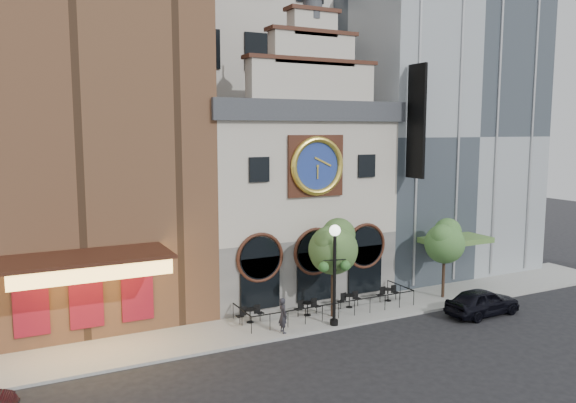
% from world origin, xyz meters
% --- Properties ---
extents(ground, '(120.00, 120.00, 0.00)m').
position_xyz_m(ground, '(0.00, 0.00, 0.00)').
color(ground, black).
rests_on(ground, ground).
extents(sidewalk, '(44.00, 5.00, 0.15)m').
position_xyz_m(sidewalk, '(0.00, 2.50, 0.07)').
color(sidewalk, gray).
rests_on(sidewalk, ground).
extents(clock_building, '(12.60, 8.78, 18.65)m').
position_xyz_m(clock_building, '(0.00, 7.82, 6.69)').
color(clock_building, '#605E5B').
rests_on(clock_building, ground).
extents(theater_building, '(14.00, 15.60, 25.00)m').
position_xyz_m(theater_building, '(-13.00, 9.96, 12.60)').
color(theater_building, brown).
rests_on(theater_building, ground).
extents(retail_building, '(14.00, 14.40, 20.00)m').
position_xyz_m(retail_building, '(12.99, 9.99, 10.14)').
color(retail_building, gray).
rests_on(retail_building, ground).
extents(office_tower, '(20.00, 16.00, 40.00)m').
position_xyz_m(office_tower, '(0.00, 20.00, 20.00)').
color(office_tower, '#B8B1A6').
rests_on(office_tower, ground).
extents(cafe_railing, '(10.60, 2.60, 0.90)m').
position_xyz_m(cafe_railing, '(0.00, 2.50, 0.60)').
color(cafe_railing, black).
rests_on(cafe_railing, sidewalk).
extents(bistro_0, '(1.58, 0.68, 0.90)m').
position_xyz_m(bistro_0, '(-4.70, 2.81, 0.61)').
color(bistro_0, black).
rests_on(bistro_0, sidewalk).
extents(bistro_1, '(1.58, 0.68, 0.90)m').
position_xyz_m(bistro_1, '(-1.32, 2.44, 0.61)').
color(bistro_1, black).
rests_on(bistro_1, sidewalk).
extents(bistro_2, '(1.58, 0.68, 0.90)m').
position_xyz_m(bistro_2, '(1.60, 2.59, 0.61)').
color(bistro_2, black).
rests_on(bistro_2, sidewalk).
extents(bistro_3, '(1.58, 0.68, 0.90)m').
position_xyz_m(bistro_3, '(4.45, 2.60, 0.61)').
color(bistro_3, black).
rests_on(bistro_3, sidewalk).
extents(car_right, '(4.75, 2.06, 1.59)m').
position_xyz_m(car_right, '(7.95, -1.67, 0.80)').
color(car_right, black).
rests_on(car_right, ground).
extents(pedestrian, '(0.47, 0.69, 1.86)m').
position_xyz_m(pedestrian, '(-3.76, 0.63, 1.08)').
color(pedestrian, black).
rests_on(pedestrian, sidewalk).
extents(lamppost, '(1.73, 0.85, 5.50)m').
position_xyz_m(lamppost, '(-0.79, 0.40, 3.55)').
color(lamppost, black).
rests_on(lamppost, sidewalk).
extents(tree_left, '(2.88, 2.78, 5.56)m').
position_xyz_m(tree_left, '(-0.07, 1.70, 4.22)').
color(tree_left, '#382619').
rests_on(tree_left, sidewalk).
extents(tree_right, '(2.58, 2.49, 4.98)m').
position_xyz_m(tree_right, '(8.05, 1.71, 3.80)').
color(tree_right, '#382619').
rests_on(tree_right, sidewalk).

